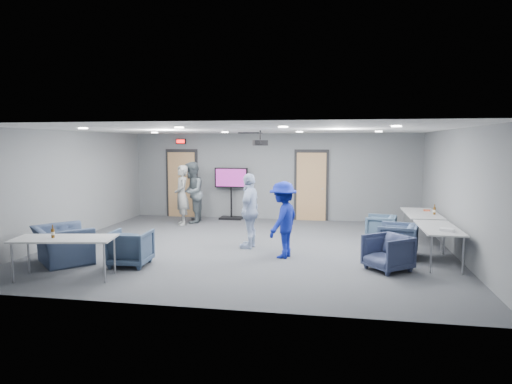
% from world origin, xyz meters
% --- Properties ---
extents(floor, '(9.00, 9.00, 0.00)m').
position_xyz_m(floor, '(0.00, 0.00, 0.00)').
color(floor, '#313338').
rests_on(floor, ground).
extents(ceiling, '(9.00, 9.00, 0.00)m').
position_xyz_m(ceiling, '(0.00, 0.00, 2.70)').
color(ceiling, silver).
rests_on(ceiling, wall_back).
extents(wall_back, '(9.00, 0.02, 2.70)m').
position_xyz_m(wall_back, '(0.00, 4.00, 1.35)').
color(wall_back, slate).
rests_on(wall_back, floor).
extents(wall_front, '(9.00, 0.02, 2.70)m').
position_xyz_m(wall_front, '(0.00, -4.00, 1.35)').
color(wall_front, slate).
rests_on(wall_front, floor).
extents(wall_left, '(0.02, 8.00, 2.70)m').
position_xyz_m(wall_left, '(-4.50, 0.00, 1.35)').
color(wall_left, slate).
rests_on(wall_left, floor).
extents(wall_right, '(0.02, 8.00, 2.70)m').
position_xyz_m(wall_right, '(4.50, 0.00, 1.35)').
color(wall_right, slate).
rests_on(wall_right, floor).
extents(door_left, '(1.06, 0.17, 2.24)m').
position_xyz_m(door_left, '(-3.00, 3.95, 1.07)').
color(door_left, black).
rests_on(door_left, wall_back).
extents(door_right, '(1.06, 0.17, 2.24)m').
position_xyz_m(door_right, '(1.20, 3.95, 1.07)').
color(door_right, black).
rests_on(door_right, wall_back).
extents(exit_sign, '(0.32, 0.08, 0.16)m').
position_xyz_m(exit_sign, '(-3.00, 3.93, 2.45)').
color(exit_sign, black).
rests_on(exit_sign, wall_back).
extents(hvac_diffuser, '(0.60, 0.60, 0.03)m').
position_xyz_m(hvac_diffuser, '(-0.50, 2.80, 2.69)').
color(hvac_diffuser, black).
rests_on(hvac_diffuser, ceiling).
extents(downlights, '(6.18, 3.78, 0.02)m').
position_xyz_m(downlights, '(0.00, 0.00, 2.68)').
color(downlights, white).
rests_on(downlights, ceiling).
extents(person_a, '(0.67, 0.76, 1.75)m').
position_xyz_m(person_a, '(-2.49, 2.48, 0.88)').
color(person_a, gray).
rests_on(person_a, floor).
extents(person_b, '(0.82, 0.98, 1.84)m').
position_xyz_m(person_b, '(-2.32, 2.88, 0.92)').
color(person_b, '#545E64').
rests_on(person_b, floor).
extents(person_c, '(0.52, 1.04, 1.71)m').
position_xyz_m(person_c, '(0.03, -0.06, 0.86)').
color(person_c, '#B1C3E4').
rests_on(person_c, floor).
extents(person_d, '(0.86, 1.16, 1.60)m').
position_xyz_m(person_d, '(0.89, -0.83, 0.80)').
color(person_d, navy).
rests_on(person_d, floor).
extents(chair_right_a, '(0.82, 0.80, 0.64)m').
position_xyz_m(chair_right_a, '(3.06, 1.17, 0.32)').
color(chair_right_a, '#3D5269').
rests_on(chair_right_a, floor).
extents(chair_right_b, '(0.93, 0.91, 0.71)m').
position_xyz_m(chair_right_b, '(3.27, -0.35, 0.36)').
color(chair_right_b, '#3C4B68').
rests_on(chair_right_b, floor).
extents(chair_right_c, '(1.03, 1.03, 0.68)m').
position_xyz_m(chair_right_c, '(2.96, -1.46, 0.34)').
color(chair_right_c, '#333B58').
rests_on(chair_right_c, floor).
extents(chair_front_a, '(0.79, 0.81, 0.70)m').
position_xyz_m(chair_front_a, '(-1.98, -2.00, 0.35)').
color(chair_front_a, '#37475F').
rests_on(chair_front_a, floor).
extents(chair_front_b, '(1.51, 1.50, 0.74)m').
position_xyz_m(chair_front_b, '(-3.39, -2.06, 0.37)').
color(chair_front_b, '#37445F').
rests_on(chair_front_b, floor).
extents(table_right_a, '(0.76, 1.82, 0.73)m').
position_xyz_m(table_right_a, '(4.00, 1.15, 0.69)').
color(table_right_a, '#B4B7BA').
rests_on(table_right_a, floor).
extents(table_right_b, '(0.71, 1.71, 0.73)m').
position_xyz_m(table_right_b, '(4.00, -0.75, 0.68)').
color(table_right_b, '#B4B7BA').
rests_on(table_right_b, floor).
extents(table_front_left, '(1.84, 1.03, 0.73)m').
position_xyz_m(table_front_left, '(-2.73, -3.00, 0.68)').
color(table_front_left, '#B4B7BA').
rests_on(table_front_left, floor).
extents(bottle_front, '(0.06, 0.06, 0.24)m').
position_xyz_m(bottle_front, '(-2.92, -3.04, 0.82)').
color(bottle_front, '#55350E').
rests_on(bottle_front, table_front_left).
extents(bottle_right, '(0.06, 0.06, 0.24)m').
position_xyz_m(bottle_right, '(4.24, 0.94, 0.82)').
color(bottle_right, '#55350E').
rests_on(bottle_right, table_right_a).
extents(snack_box, '(0.17, 0.13, 0.04)m').
position_xyz_m(snack_box, '(4.18, 1.49, 0.75)').
color(snack_box, '#B44B2D').
rests_on(snack_box, table_right_a).
extents(wrapper, '(0.29, 0.25, 0.06)m').
position_xyz_m(wrapper, '(4.06, -1.17, 0.76)').
color(wrapper, silver).
rests_on(wrapper, table_right_b).
extents(tv_stand, '(1.06, 0.50, 1.63)m').
position_xyz_m(tv_stand, '(-1.30, 3.75, 0.92)').
color(tv_stand, black).
rests_on(tv_stand, floor).
extents(projector, '(0.39, 0.36, 0.35)m').
position_xyz_m(projector, '(0.21, 0.31, 2.41)').
color(projector, black).
rests_on(projector, ceiling).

